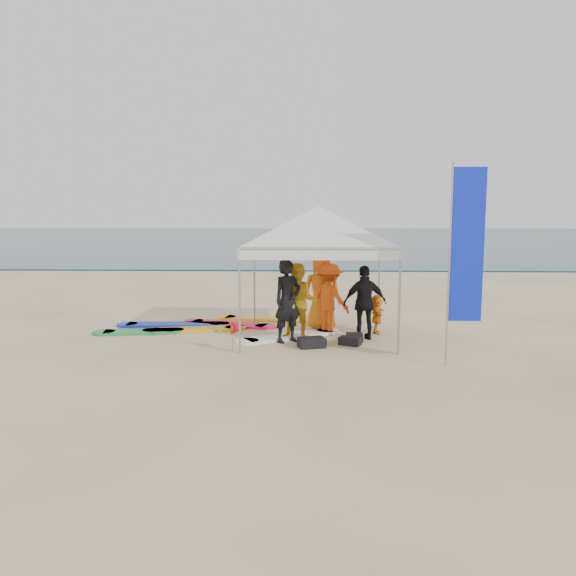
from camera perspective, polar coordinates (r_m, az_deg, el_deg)
The scene contains 14 objects.
ground at distance 10.69m, azimuth 1.22°, elevation -8.24°, with size 120.00×120.00×0.00m, color beige.
ocean at distance 70.35m, azimuth 1.85°, elevation 5.19°, with size 160.00×84.00×0.08m, color #0C2633.
shoreline_foam at distance 28.63m, azimuth 1.69°, elevation 1.71°, with size 160.00×1.20×0.01m, color silver.
person_black_a at distance 12.71m, azimuth -0.03°, elevation -1.33°, with size 0.69×0.45×1.89m, color black.
person_yellow at distance 12.95m, azimuth 1.13°, elevation -1.41°, with size 0.87×0.67×1.78m, color yellow.
person_orange_a at distance 13.74m, azimuth 4.25°, elevation -1.05°, with size 1.11×0.64×1.72m, color #FF5B16.
person_black_b at distance 13.11m, azimuth 7.81°, elevation -1.49°, with size 1.01×0.42×1.73m, color black.
person_orange_b at distance 14.06m, azimuth 3.44°, elevation -0.37°, with size 0.95×0.62×1.95m, color orange.
person_seated at distance 13.90m, azimuth 9.03°, elevation -2.62°, with size 0.88×0.28×0.95m, color orange.
canopy_tent at distance 13.13m, azimuth 3.09°, elevation 8.27°, with size 4.68×4.68×3.53m.
feather_flag at distance 11.02m, azimuth 17.60°, elevation 3.96°, with size 0.65×0.04×3.88m.
marker_pennant at distance 11.99m, azimuth -5.12°, elevation -4.10°, with size 0.28×0.28×0.64m.
gear_pile at distance 12.56m, azimuth 3.97°, elevation -5.41°, with size 1.50×0.99×0.22m.
surfboard_spread at distance 14.47m, azimuth -7.28°, elevation -3.97°, with size 5.65×3.43×0.07m.
Camera 1 is at (0.12, -10.29, 2.90)m, focal length 35.00 mm.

